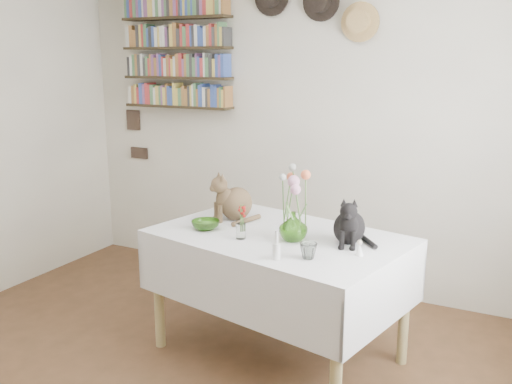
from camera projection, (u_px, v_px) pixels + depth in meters
The scene contains 14 objects.
room at pixel (106, 186), 2.52m from camera, with size 4.08×4.58×2.58m.
dining_table at pixel (278, 265), 3.43m from camera, with size 1.61×1.21×0.78m.
tabby_cat at pixel (236, 195), 3.68m from camera, with size 0.21×0.27×0.32m, color brown, non-canonical shape.
black_cat at pixel (350, 219), 3.20m from camera, with size 0.19×0.24×0.29m, color black, non-canonical shape.
flower_vase at pixel (293, 226), 3.25m from camera, with size 0.16×0.16×0.17m, color #73BC3F.
green_bowl at pixel (206, 225), 3.49m from camera, with size 0.17×0.17×0.05m, color #73BC3F.
drinking_glass at pixel (308, 251), 2.97m from camera, with size 0.09×0.09×0.09m, color white.
candlestick at pixel (276, 250), 2.96m from camera, with size 0.04×0.04×0.16m.
berry_jar at pixel (241, 222), 3.29m from camera, with size 0.06×0.06×0.23m.
porcelain_figurine at pixel (359, 249), 3.02m from camera, with size 0.05×0.05×0.09m.
flower_bouquet at pixel (294, 182), 3.21m from camera, with size 0.17×0.12×0.39m.
bookshelf_unit at pixel (177, 53), 4.75m from camera, with size 1.00×0.16×0.91m.
wall_hats at pixel (316, 6), 4.16m from camera, with size 0.98×0.09×0.48m.
wall_art_plaques at pixel (136, 134), 5.21m from camera, with size 0.21×0.02×0.44m.
Camera 1 is at (1.71, -1.89, 1.80)m, focal length 40.00 mm.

